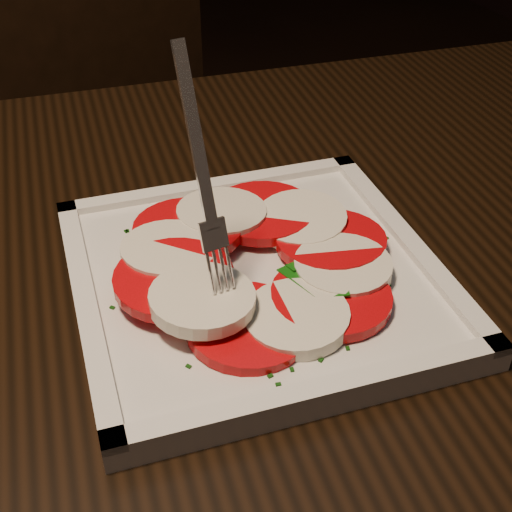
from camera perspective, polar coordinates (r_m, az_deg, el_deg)
name	(u,v)px	position (r m, az deg, el deg)	size (l,w,h in m)	color
table	(258,383)	(0.60, 0.14, -10.09)	(1.30, 0.95, 0.75)	black
chair	(136,144)	(1.20, -9.57, 8.82)	(0.53, 0.53, 0.93)	black
plate	(256,280)	(0.53, 0.00, -1.95)	(0.26, 0.26, 0.01)	silver
caprese_salad	(256,260)	(0.52, 0.01, -0.35)	(0.22, 0.23, 0.03)	red
fork	(197,168)	(0.45, -4.71, 7.06)	(0.02, 0.05, 0.15)	white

